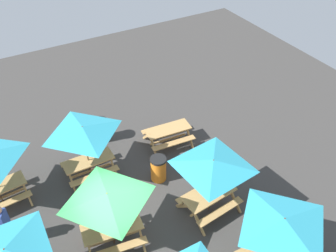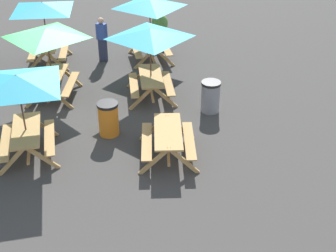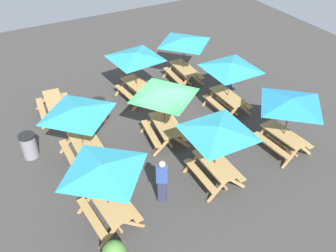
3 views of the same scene
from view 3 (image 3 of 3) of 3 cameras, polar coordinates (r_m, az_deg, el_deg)
name	(u,v)px [view 3 (image 3 of 3)]	position (r m, az deg, el deg)	size (l,w,h in m)	color
ground_plane	(163,135)	(14.98, -0.73, -1.35)	(28.29, 28.29, 0.00)	#3D3A38
picnic_table_0	(104,172)	(10.58, -9.72, -6.99)	(2.17, 2.17, 2.34)	tan
picnic_table_1	(231,70)	(15.61, 9.54, 8.48)	(2.83, 2.83, 2.34)	tan
picnic_table_2	(55,104)	(16.52, -16.90, 3.26)	(1.91, 1.66, 0.81)	tan
picnic_table_3	(78,115)	(12.99, -13.55, 1.70)	(2.01, 2.01, 2.34)	tan
picnic_table_4	(291,106)	(13.77, 18.18, 2.95)	(2.13, 2.13, 2.34)	tan
picnic_table_5	(135,59)	(16.32, -5.00, 10.14)	(2.81, 2.81, 2.34)	tan
picnic_table_6	(184,44)	(17.72, 2.49, 12.44)	(2.09, 2.09, 2.34)	tan
picnic_table_7	(164,96)	(13.60, -0.57, 4.53)	(2.26, 2.26, 2.34)	tan
picnic_table_8	(218,134)	(11.87, 7.59, -1.20)	(2.83, 2.83, 2.34)	tan
trash_bin_gray	(29,146)	(14.58, -20.43, -2.82)	(0.59, 0.59, 0.98)	gray
trash_bin_blue	(229,76)	(18.29, 9.22, 7.58)	(0.59, 0.59, 0.98)	blue
trash_bin_orange	(99,110)	(15.80, -10.43, 2.42)	(0.59, 0.59, 0.98)	orange
person_standing	(162,180)	(11.78, -0.90, -8.28)	(0.38, 0.42, 1.67)	#2D334C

